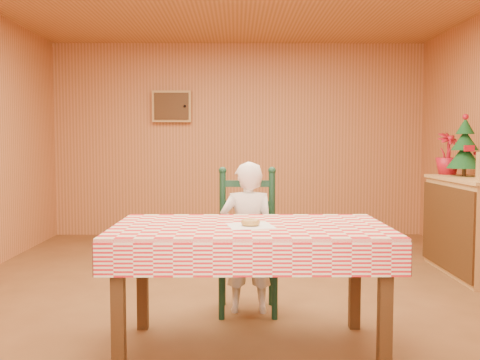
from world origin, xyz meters
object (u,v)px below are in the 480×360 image
(dining_table, at_px, (250,238))
(christmas_tree, at_px, (465,148))
(seated_child, at_px, (248,237))
(shelf_unit, at_px, (473,226))
(ladder_chair, at_px, (248,244))

(dining_table, height_order, christmas_tree, christmas_tree)
(seated_child, relative_size, christmas_tree, 1.81)
(seated_child, relative_size, shelf_unit, 0.91)
(shelf_unit, bearing_deg, christmas_tree, 88.02)
(ladder_chair, bearing_deg, seated_child, -90.00)
(seated_child, bearing_deg, shelf_unit, -152.66)
(seated_child, distance_m, christmas_tree, 2.66)
(dining_table, relative_size, ladder_chair, 1.53)
(ladder_chair, relative_size, christmas_tree, 1.74)
(ladder_chair, height_order, christmas_tree, christmas_tree)
(ladder_chair, bearing_deg, christmas_tree, 31.10)
(ladder_chair, height_order, shelf_unit, ladder_chair)
(shelf_unit, bearing_deg, ladder_chair, -153.85)
(ladder_chair, bearing_deg, shelf_unit, 26.15)
(seated_child, height_order, christmas_tree, christmas_tree)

